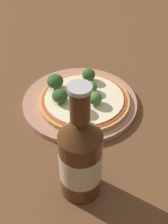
% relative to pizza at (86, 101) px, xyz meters
% --- Properties ---
extents(ground_plane, '(3.00, 3.00, 0.00)m').
position_rel_pizza_xyz_m(ground_plane, '(-0.00, -0.00, -0.02)').
color(ground_plane, brown).
extents(plate, '(0.25, 0.25, 0.01)m').
position_rel_pizza_xyz_m(plate, '(-0.01, -0.01, -0.01)').
color(plate, tan).
rests_on(plate, ground_plane).
extents(pizza, '(0.20, 0.20, 0.01)m').
position_rel_pizza_xyz_m(pizza, '(0.00, 0.00, 0.00)').
color(pizza, tan).
rests_on(pizza, plate).
extents(broccoli_floret_0, '(0.03, 0.03, 0.03)m').
position_rel_pizza_xyz_m(broccoli_floret_0, '(-0.06, 0.03, 0.02)').
color(broccoli_floret_0, '#89A866').
rests_on(broccoli_floret_0, pizza).
extents(broccoli_floret_1, '(0.03, 0.03, 0.03)m').
position_rel_pizza_xyz_m(broccoli_floret_1, '(0.03, -0.03, 0.02)').
color(broccoli_floret_1, '#89A866').
rests_on(broccoli_floret_1, pizza).
extents(broccoli_floret_2, '(0.03, 0.03, 0.03)m').
position_rel_pizza_xyz_m(broccoli_floret_2, '(-0.01, -0.05, 0.02)').
color(broccoli_floret_2, '#89A866').
rests_on(broccoli_floret_2, pizza).
extents(broccoli_floret_3, '(0.03, 0.03, 0.03)m').
position_rel_pizza_xyz_m(broccoli_floret_3, '(0.02, 0.01, 0.02)').
color(broccoli_floret_3, '#89A866').
rests_on(broccoli_floret_3, pizza).
extents(broccoli_floret_4, '(0.04, 0.04, 0.03)m').
position_rel_pizza_xyz_m(broccoli_floret_4, '(-0.06, -0.05, 0.02)').
color(broccoli_floret_4, '#89A866').
rests_on(broccoli_floret_4, pizza).
extents(broccoli_floret_5, '(0.03, 0.03, 0.02)m').
position_rel_pizza_xyz_m(broccoli_floret_5, '(-0.02, 0.02, 0.02)').
color(broccoli_floret_5, '#89A866').
rests_on(broccoli_floret_5, pizza).
extents(beer_bottle, '(0.07, 0.07, 0.22)m').
position_rel_pizza_xyz_m(beer_bottle, '(0.19, -0.08, 0.06)').
color(beer_bottle, '#472814').
rests_on(beer_bottle, ground_plane).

